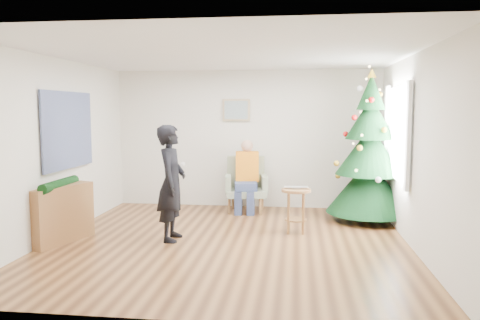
# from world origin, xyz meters

# --- Properties ---
(floor) EXTENTS (5.00, 5.00, 0.00)m
(floor) POSITION_xyz_m (0.00, 0.00, 0.00)
(floor) COLOR brown
(floor) RESTS_ON ground
(ceiling) EXTENTS (5.00, 5.00, 0.00)m
(ceiling) POSITION_xyz_m (0.00, 0.00, 2.60)
(ceiling) COLOR white
(ceiling) RESTS_ON wall_back
(wall_back) EXTENTS (5.00, 0.00, 5.00)m
(wall_back) POSITION_xyz_m (0.00, 2.50, 1.30)
(wall_back) COLOR silver
(wall_back) RESTS_ON floor
(wall_front) EXTENTS (5.00, 0.00, 5.00)m
(wall_front) POSITION_xyz_m (0.00, -2.50, 1.30)
(wall_front) COLOR silver
(wall_front) RESTS_ON floor
(wall_left) EXTENTS (0.00, 5.00, 5.00)m
(wall_left) POSITION_xyz_m (-2.50, 0.00, 1.30)
(wall_left) COLOR silver
(wall_left) RESTS_ON floor
(wall_right) EXTENTS (0.00, 5.00, 5.00)m
(wall_right) POSITION_xyz_m (2.50, 0.00, 1.30)
(wall_right) COLOR silver
(wall_right) RESTS_ON floor
(window_panel) EXTENTS (0.04, 1.30, 1.40)m
(window_panel) POSITION_xyz_m (2.47, 1.00, 1.50)
(window_panel) COLOR white
(window_panel) RESTS_ON wall_right
(curtains) EXTENTS (0.05, 1.75, 1.50)m
(curtains) POSITION_xyz_m (2.44, 1.00, 1.50)
(curtains) COLOR white
(curtains) RESTS_ON wall_right
(christmas_tree) EXTENTS (1.40, 1.40, 2.52)m
(christmas_tree) POSITION_xyz_m (2.15, 1.59, 1.14)
(christmas_tree) COLOR #3F2816
(christmas_tree) RESTS_ON floor
(stool) EXTENTS (0.44, 0.44, 0.67)m
(stool) POSITION_xyz_m (0.95, 0.64, 0.34)
(stool) COLOR brown
(stool) RESTS_ON floor
(laptop) EXTENTS (0.38, 0.26, 0.03)m
(laptop) POSITION_xyz_m (0.95, 0.64, 0.68)
(laptop) COLOR silver
(laptop) RESTS_ON stool
(armchair) EXTENTS (0.82, 0.77, 1.00)m
(armchair) POSITION_xyz_m (0.04, 2.06, 0.37)
(armchair) COLOR gray
(armchair) RESTS_ON floor
(seated_person) EXTENTS (0.45, 0.63, 1.31)m
(seated_person) POSITION_xyz_m (0.04, 2.01, 0.67)
(seated_person) COLOR navy
(seated_person) RESTS_ON armchair
(standing_man) EXTENTS (0.42, 0.62, 1.64)m
(standing_man) POSITION_xyz_m (-0.81, 0.02, 0.82)
(standing_man) COLOR black
(standing_man) RESTS_ON floor
(game_controller) EXTENTS (0.04, 0.13, 0.04)m
(game_controller) POSITION_xyz_m (-0.63, -0.01, 1.10)
(game_controller) COLOR white
(game_controller) RESTS_ON standing_man
(console) EXTENTS (0.60, 1.04, 0.80)m
(console) POSITION_xyz_m (-2.33, -0.27, 0.40)
(console) COLOR brown
(console) RESTS_ON floor
(garland) EXTENTS (0.14, 0.90, 0.14)m
(garland) POSITION_xyz_m (-2.33, -0.27, 0.82)
(garland) COLOR black
(garland) RESTS_ON console
(tapestry) EXTENTS (0.03, 1.50, 1.15)m
(tapestry) POSITION_xyz_m (-2.46, 0.30, 1.55)
(tapestry) COLOR black
(tapestry) RESTS_ON wall_left
(framed_picture) EXTENTS (0.52, 0.05, 0.42)m
(framed_picture) POSITION_xyz_m (-0.20, 2.46, 1.85)
(framed_picture) COLOR tan
(framed_picture) RESTS_ON wall_back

